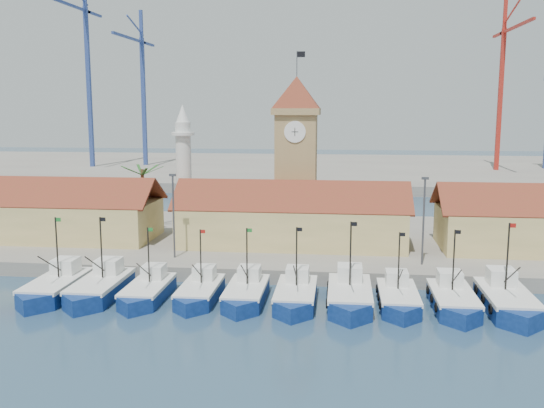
# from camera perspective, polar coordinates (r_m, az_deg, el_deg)

# --- Properties ---
(ground) EXTENTS (400.00, 400.00, 0.00)m
(ground) POSITION_cam_1_polar(r_m,az_deg,el_deg) (52.93, 0.12, -10.16)
(ground) COLOR #1C304C
(ground) RESTS_ON ground
(quay) EXTENTS (140.00, 32.00, 1.50)m
(quay) POSITION_cam_1_polar(r_m,az_deg,el_deg) (75.73, 2.14, -3.63)
(quay) COLOR gray
(quay) RESTS_ON ground
(terminal) EXTENTS (240.00, 80.00, 2.00)m
(terminal) POSITION_cam_1_polar(r_m,az_deg,el_deg) (160.59, 4.48, 3.24)
(terminal) COLOR gray
(terminal) RESTS_ON ground
(boat_0) EXTENTS (3.76, 10.29, 7.79)m
(boat_0) POSITION_cam_1_polar(r_m,az_deg,el_deg) (60.18, -19.79, -7.51)
(boat_0) COLOR navy
(boat_0) RESTS_ON ground
(boat_1) EXTENTS (3.79, 10.38, 7.86)m
(boat_1) POSITION_cam_1_polar(r_m,az_deg,el_deg) (58.72, -15.96, -7.72)
(boat_1) COLOR navy
(boat_1) RESTS_ON ground
(boat_2) EXTENTS (3.38, 9.25, 7.00)m
(boat_2) POSITION_cam_1_polar(r_m,az_deg,el_deg) (56.99, -11.70, -8.17)
(boat_2) COLOR navy
(boat_2) RESTS_ON ground
(boat_3) EXTENTS (3.30, 9.04, 6.84)m
(boat_3) POSITION_cam_1_polar(r_m,az_deg,el_deg) (56.08, -6.86, -8.34)
(boat_3) COLOR navy
(boat_3) RESTS_ON ground
(boat_4) EXTENTS (3.41, 9.35, 7.08)m
(boat_4) POSITION_cam_1_polar(r_m,az_deg,el_deg) (55.21, -2.49, -8.54)
(boat_4) COLOR navy
(boat_4) RESTS_ON ground
(boat_5) EXTENTS (3.52, 9.65, 7.30)m
(boat_5) POSITION_cam_1_polar(r_m,az_deg,el_deg) (54.57, 2.23, -8.72)
(boat_5) COLOR navy
(boat_5) RESTS_ON ground
(boat_6) EXTENTS (3.81, 10.45, 7.91)m
(boat_6) POSITION_cam_1_polar(r_m,az_deg,el_deg) (54.55, 7.33, -8.73)
(boat_6) COLOR navy
(boat_6) RESTS_ON ground
(boat_7) EXTENTS (3.37, 9.24, 6.99)m
(boat_7) POSITION_cam_1_polar(r_m,az_deg,el_deg) (54.94, 11.82, -8.83)
(boat_7) COLOR navy
(boat_7) RESTS_ON ground
(boat_8) EXTENTS (3.55, 9.74, 7.37)m
(boat_8) POSITION_cam_1_polar(r_m,az_deg,el_deg) (55.46, 16.73, -8.82)
(boat_8) COLOR navy
(boat_8) RESTS_ON ground
(boat_9) EXTENTS (3.90, 10.68, 8.08)m
(boat_9) POSITION_cam_1_polar(r_m,az_deg,el_deg) (56.48, 21.31, -8.66)
(boat_9) COLOR navy
(boat_9) RESTS_ON ground
(hall_left) EXTENTS (31.20, 10.13, 7.61)m
(hall_left) POSITION_cam_1_polar(r_m,az_deg,el_deg) (80.25, -21.52, -1.18)
(hall_left) COLOR #DDC279
(hall_left) RESTS_ON quay
(hall_center) EXTENTS (27.04, 10.13, 7.61)m
(hall_center) POSITION_cam_1_polar(r_m,az_deg,el_deg) (71.16, 1.91, -1.80)
(hall_center) COLOR #DDC279
(hall_center) RESTS_ON quay
(clock_tower) EXTENTS (5.80, 5.80, 22.70)m
(clock_tower) POSITION_cam_1_polar(r_m,az_deg,el_deg) (76.04, 2.30, 4.97)
(clock_tower) COLOR #A08452
(clock_tower) RESTS_ON quay
(minaret) EXTENTS (3.00, 3.00, 16.30)m
(minaret) POSITION_cam_1_polar(r_m,az_deg,el_deg) (80.68, -8.31, 3.53)
(minaret) COLOR silver
(minaret) RESTS_ON quay
(palm_tree) EXTENTS (5.60, 5.03, 8.39)m
(palm_tree) POSITION_cam_1_polar(r_m,az_deg,el_deg) (80.62, -12.05, 0.93)
(palm_tree) COLOR brown
(palm_tree) RESTS_ON quay
(lamp_posts) EXTENTS (80.70, 0.25, 9.03)m
(lamp_posts) POSITION_cam_1_polar(r_m,az_deg,el_deg) (62.82, 1.79, -0.96)
(lamp_posts) COLOR #3F3F44
(lamp_posts) RESTS_ON quay
(crane_blue_far) EXTENTS (1.00, 32.84, 47.33)m
(crane_blue_far) POSITION_cam_1_polar(r_m,az_deg,el_deg) (163.95, -17.13, 12.52)
(crane_blue_far) COLOR navy
(crane_blue_far) RESTS_ON terminal
(crane_blue_near) EXTENTS (1.00, 30.55, 40.16)m
(crane_blue_near) POSITION_cam_1_polar(r_m,az_deg,el_deg) (165.08, -12.18, 11.26)
(crane_blue_near) COLOR navy
(crane_blue_near) RESTS_ON terminal
(crane_red_right) EXTENTS (1.00, 33.15, 41.10)m
(crane_red_right) POSITION_cam_1_polar(r_m,az_deg,el_deg) (158.03, 20.93, 11.24)
(crane_red_right) COLOR #B2251B
(crane_red_right) RESTS_ON terminal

